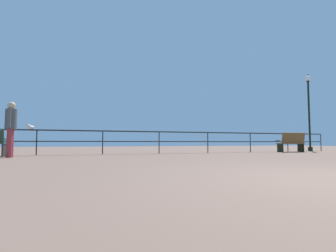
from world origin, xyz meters
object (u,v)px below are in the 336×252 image
(lamppost_center, at_px, (309,105))
(seagull_on_rail, at_px, (31,127))
(bench_near_left, at_px, (292,142))
(person_by_bench, at_px, (11,125))

(lamppost_center, distance_m, seagull_on_rail, 14.32)
(lamppost_center, xyz_separation_m, seagull_on_rail, (-14.23, -0.26, -1.56))
(bench_near_left, xyz_separation_m, person_by_bench, (-12.30, -0.60, 0.51))
(bench_near_left, bearing_deg, seagull_on_rail, 176.71)
(bench_near_left, distance_m, lamppost_center, 3.27)
(seagull_on_rail, bearing_deg, bench_near_left, -3.29)
(lamppost_center, bearing_deg, person_by_bench, -173.94)
(bench_near_left, xyz_separation_m, seagull_on_rail, (-11.91, 0.68, 0.54))
(lamppost_center, xyz_separation_m, person_by_bench, (-14.62, -1.55, -1.59))
(lamppost_center, height_order, seagull_on_rail, lamppost_center)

